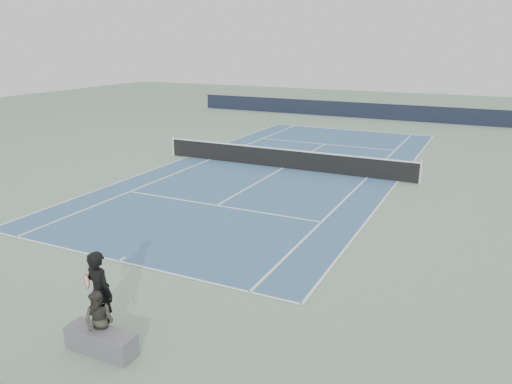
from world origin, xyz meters
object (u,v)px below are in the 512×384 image
at_px(tennis_player, 100,293).
at_px(spectator_bench, 100,331).
at_px(tennis_ball, 83,349).
at_px(tennis_net, 283,158).

xyz_separation_m(tennis_player, spectator_bench, (0.43, -0.52, -0.47)).
bearing_deg(tennis_ball, tennis_player, 95.48).
bearing_deg(tennis_player, spectator_bench, -50.27).
bearing_deg(tennis_ball, spectator_bench, 22.36).
height_order(tennis_player, tennis_ball, tennis_player).
relative_size(tennis_player, spectator_bench, 1.20).
xyz_separation_m(tennis_net, spectator_bench, (2.56, -15.34, -0.03)).
distance_m(tennis_net, tennis_ball, 15.65).
xyz_separation_m(tennis_player, tennis_ball, (0.06, -0.67, -0.91)).
relative_size(tennis_net, spectator_bench, 8.20).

